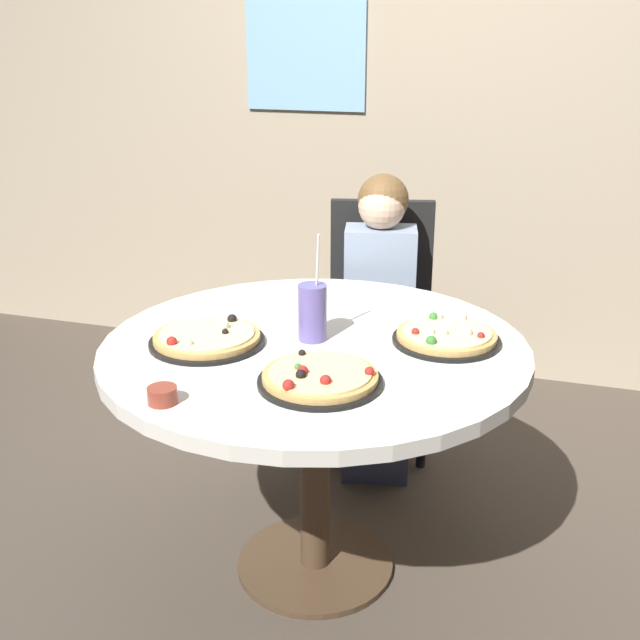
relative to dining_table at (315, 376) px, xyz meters
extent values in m
plane|color=#4C4238|center=(0.00, 0.00, -0.65)|extent=(8.00, 8.00, 0.00)
cube|color=tan|center=(0.00, 1.70, 0.80)|extent=(5.20, 0.12, 2.90)
cube|color=#8CBFE5|center=(-0.56, 1.64, 0.94)|extent=(0.56, 0.02, 0.76)
cylinder|color=silver|center=(0.00, 0.00, 0.08)|extent=(1.19, 1.19, 0.04)
cylinder|color=#4C3826|center=(0.00, 0.00, -0.28)|extent=(0.09, 0.09, 0.69)
cylinder|color=#4C3826|center=(0.00, 0.00, -0.64)|extent=(0.48, 0.48, 0.02)
cube|color=black|center=(0.00, 0.82, -0.22)|extent=(0.48, 0.48, 0.04)
cube|color=black|center=(-0.04, 0.99, 0.04)|extent=(0.40, 0.13, 0.52)
cylinder|color=black|center=(-0.13, 0.61, -0.44)|extent=(0.04, 0.04, 0.41)
cylinder|color=black|center=(0.20, 0.69, -0.44)|extent=(0.04, 0.04, 0.41)
cylinder|color=black|center=(-0.20, 0.94, -0.44)|extent=(0.04, 0.04, 0.41)
cylinder|color=black|center=(0.13, 1.02, -0.44)|extent=(0.04, 0.04, 0.41)
cube|color=#3F4766|center=(0.03, 0.66, -0.42)|extent=(0.30, 0.37, 0.45)
cube|color=#8C9EB7|center=(0.00, 0.80, 0.02)|extent=(0.29, 0.21, 0.44)
sphere|color=beige|center=(0.00, 0.80, 0.32)|extent=(0.17, 0.17, 0.17)
sphere|color=brown|center=(0.00, 0.81, 0.34)|extent=(0.18, 0.18, 0.18)
cylinder|color=black|center=(-0.28, -0.09, 0.11)|extent=(0.32, 0.32, 0.01)
cylinder|color=tan|center=(-0.28, -0.09, 0.12)|extent=(0.29, 0.29, 0.02)
cylinder|color=beige|center=(-0.28, -0.09, 0.13)|extent=(0.26, 0.26, 0.01)
sphere|color=black|center=(-0.25, 0.01, 0.14)|extent=(0.03, 0.03, 0.03)
sphere|color=beige|center=(-0.25, -0.05, 0.14)|extent=(0.03, 0.03, 0.03)
sphere|color=beige|center=(-0.29, -0.19, 0.14)|extent=(0.02, 0.02, 0.02)
sphere|color=#B2231E|center=(-0.33, -0.20, 0.14)|extent=(0.03, 0.03, 0.03)
sphere|color=black|center=(-0.23, -0.08, 0.14)|extent=(0.02, 0.02, 0.02)
cylinder|color=black|center=(0.09, -0.25, 0.11)|extent=(0.31, 0.31, 0.01)
cylinder|color=tan|center=(0.09, -0.25, 0.12)|extent=(0.29, 0.29, 0.02)
cylinder|color=beige|center=(0.09, -0.25, 0.13)|extent=(0.25, 0.25, 0.01)
sphere|color=#B2231E|center=(0.05, -0.36, 0.14)|extent=(0.03, 0.03, 0.03)
sphere|color=#B2231E|center=(0.06, -0.27, 0.14)|extent=(0.03, 0.03, 0.03)
sphere|color=#B2231E|center=(0.21, -0.23, 0.14)|extent=(0.02, 0.02, 0.02)
sphere|color=black|center=(0.06, -0.29, 0.14)|extent=(0.03, 0.03, 0.03)
sphere|color=#387F33|center=(0.04, -0.25, 0.14)|extent=(0.02, 0.02, 0.02)
sphere|color=black|center=(0.02, -0.16, 0.14)|extent=(0.02, 0.02, 0.02)
sphere|color=#B2231E|center=(0.13, -0.31, 0.14)|extent=(0.03, 0.03, 0.03)
cylinder|color=black|center=(0.35, 0.11, 0.11)|extent=(0.30, 0.30, 0.01)
cylinder|color=tan|center=(0.35, 0.11, 0.12)|extent=(0.28, 0.28, 0.02)
cylinder|color=beige|center=(0.35, 0.11, 0.13)|extent=(0.25, 0.25, 0.01)
sphere|color=beige|center=(0.34, 0.09, 0.14)|extent=(0.03, 0.03, 0.03)
sphere|color=beige|center=(0.38, 0.22, 0.14)|extent=(0.03, 0.03, 0.03)
sphere|color=#B2231E|center=(0.27, 0.07, 0.14)|extent=(0.02, 0.02, 0.02)
sphere|color=#387F33|center=(0.30, 0.20, 0.14)|extent=(0.03, 0.03, 0.03)
sphere|color=beige|center=(0.31, 0.21, 0.14)|extent=(0.03, 0.03, 0.03)
sphere|color=#387F33|center=(0.32, 0.01, 0.14)|extent=(0.03, 0.03, 0.03)
sphere|color=beige|center=(0.31, 0.08, 0.14)|extent=(0.02, 0.02, 0.02)
sphere|color=beige|center=(0.41, 0.10, 0.14)|extent=(0.03, 0.03, 0.03)
sphere|color=#B2231E|center=(0.44, 0.09, 0.14)|extent=(0.02, 0.02, 0.02)
cylinder|color=#6659A5|center=(-0.01, 0.02, 0.18)|extent=(0.08, 0.08, 0.16)
cylinder|color=white|center=(0.00, 0.02, 0.30)|extent=(0.03, 0.03, 0.22)
cylinder|color=brown|center=(-0.23, -0.46, 0.12)|extent=(0.07, 0.07, 0.04)
camera|label=1|loc=(0.61, -1.92, 0.92)|focal=44.04mm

